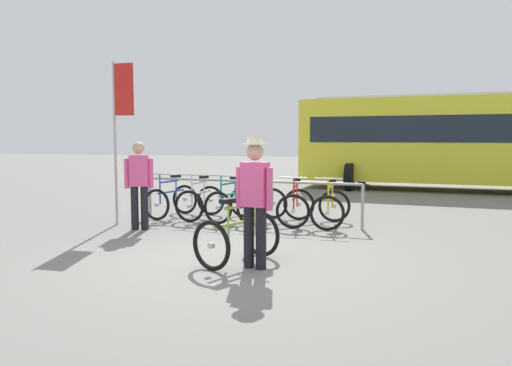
{
  "coord_description": "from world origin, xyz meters",
  "views": [
    {
      "loc": [
        2.12,
        -6.45,
        1.71
      ],
      "look_at": [
        0.06,
        1.2,
        1.0
      ],
      "focal_mm": 35.18,
      "sensor_mm": 36.0,
      "label": 1
    }
  ],
  "objects_px": {
    "person_with_featured_bike": "(255,197)",
    "pedestrian_with_backpack": "(139,180)",
    "racked_bike_red": "(296,206)",
    "bus_distant": "(457,137)",
    "banner_flag": "(120,111)",
    "racked_bike_white": "(200,201)",
    "racked_bike_yellow": "(331,207)",
    "racked_bike_blue": "(171,200)",
    "racked_bike_teal": "(231,203)",
    "racked_bike_orange": "(263,204)",
    "featured_bicycle": "(244,227)"
  },
  "relations": [
    {
      "from": "person_with_featured_bike",
      "to": "pedestrian_with_backpack",
      "type": "distance_m",
      "value": 3.55
    },
    {
      "from": "racked_bike_red",
      "to": "bus_distant",
      "type": "xyz_separation_m",
      "value": [
        3.88,
        7.74,
        1.37
      ]
    },
    {
      "from": "pedestrian_with_backpack",
      "to": "banner_flag",
      "type": "bearing_deg",
      "value": 146.1
    },
    {
      "from": "racked_bike_white",
      "to": "racked_bike_yellow",
      "type": "relative_size",
      "value": 1.03
    },
    {
      "from": "racked_bike_blue",
      "to": "racked_bike_teal",
      "type": "height_order",
      "value": "same"
    },
    {
      "from": "racked_bike_blue",
      "to": "racked_bike_orange",
      "type": "height_order",
      "value": "same"
    },
    {
      "from": "racked_bike_blue",
      "to": "pedestrian_with_backpack",
      "type": "height_order",
      "value": "pedestrian_with_backpack"
    },
    {
      "from": "racked_bike_yellow",
      "to": "banner_flag",
      "type": "height_order",
      "value": "banner_flag"
    },
    {
      "from": "racked_bike_teal",
      "to": "pedestrian_with_backpack",
      "type": "height_order",
      "value": "pedestrian_with_backpack"
    },
    {
      "from": "featured_bicycle",
      "to": "bus_distant",
      "type": "xyz_separation_m",
      "value": [
        4.02,
        10.93,
        1.25
      ]
    },
    {
      "from": "racked_bike_blue",
      "to": "featured_bicycle",
      "type": "bearing_deg",
      "value": -52.09
    },
    {
      "from": "person_with_featured_bike",
      "to": "racked_bike_teal",
      "type": "bearing_deg",
      "value": 112.57
    },
    {
      "from": "banner_flag",
      "to": "person_with_featured_bike",
      "type": "bearing_deg",
      "value": -36.81
    },
    {
      "from": "racked_bike_orange",
      "to": "banner_flag",
      "type": "bearing_deg",
      "value": -159.03
    },
    {
      "from": "featured_bicycle",
      "to": "bus_distant",
      "type": "bearing_deg",
      "value": 69.8
    },
    {
      "from": "racked_bike_blue",
      "to": "person_with_featured_bike",
      "type": "height_order",
      "value": "person_with_featured_bike"
    },
    {
      "from": "racked_bike_blue",
      "to": "pedestrian_with_backpack",
      "type": "xyz_separation_m",
      "value": [
        0.08,
        -1.55,
        0.57
      ]
    },
    {
      "from": "racked_bike_yellow",
      "to": "pedestrian_with_backpack",
      "type": "distance_m",
      "value": 3.69
    },
    {
      "from": "racked_bike_white",
      "to": "banner_flag",
      "type": "bearing_deg",
      "value": -137.66
    },
    {
      "from": "racked_bike_white",
      "to": "pedestrian_with_backpack",
      "type": "height_order",
      "value": "pedestrian_with_backpack"
    },
    {
      "from": "featured_bicycle",
      "to": "banner_flag",
      "type": "bearing_deg",
      "value": 144.64
    },
    {
      "from": "racked_bike_white",
      "to": "racked_bike_red",
      "type": "bearing_deg",
      "value": -4.3
    },
    {
      "from": "featured_bicycle",
      "to": "banner_flag",
      "type": "distance_m",
      "value": 4.25
    },
    {
      "from": "racked_bike_blue",
      "to": "racked_bike_orange",
      "type": "distance_m",
      "value": 2.1
    },
    {
      "from": "racked_bike_blue",
      "to": "bus_distant",
      "type": "xyz_separation_m",
      "value": [
        6.67,
        7.53,
        1.37
      ]
    },
    {
      "from": "racked_bike_white",
      "to": "racked_bike_orange",
      "type": "xyz_separation_m",
      "value": [
        1.4,
        -0.1,
        0.0
      ]
    },
    {
      "from": "racked_bike_yellow",
      "to": "racked_bike_teal",
      "type": "bearing_deg",
      "value": 175.7
    },
    {
      "from": "pedestrian_with_backpack",
      "to": "banner_flag",
      "type": "xyz_separation_m",
      "value": [
        -0.59,
        0.4,
        1.29
      ]
    },
    {
      "from": "racked_bike_white",
      "to": "pedestrian_with_backpack",
      "type": "relative_size",
      "value": 0.71
    },
    {
      "from": "racked_bike_red",
      "to": "bus_distant",
      "type": "relative_size",
      "value": 0.11
    },
    {
      "from": "person_with_featured_bike",
      "to": "pedestrian_with_backpack",
      "type": "xyz_separation_m",
      "value": [
        -2.82,
        2.15,
        -0.01
      ]
    },
    {
      "from": "pedestrian_with_backpack",
      "to": "racked_bike_teal",
      "type": "bearing_deg",
      "value": 47.63
    },
    {
      "from": "racked_bike_yellow",
      "to": "pedestrian_with_backpack",
      "type": "relative_size",
      "value": 0.69
    },
    {
      "from": "racked_bike_white",
      "to": "racked_bike_teal",
      "type": "bearing_deg",
      "value": -4.3
    },
    {
      "from": "banner_flag",
      "to": "racked_bike_teal",
      "type": "bearing_deg",
      "value": 28.84
    },
    {
      "from": "racked_bike_white",
      "to": "featured_bicycle",
      "type": "bearing_deg",
      "value": -59.79
    },
    {
      "from": "racked_bike_blue",
      "to": "racked_bike_teal",
      "type": "relative_size",
      "value": 1.0
    },
    {
      "from": "bus_distant",
      "to": "banner_flag",
      "type": "relative_size",
      "value": 3.19
    },
    {
      "from": "racked_bike_white",
      "to": "bus_distant",
      "type": "xyz_separation_m",
      "value": [
        5.97,
        7.58,
        1.37
      ]
    },
    {
      "from": "racked_bike_blue",
      "to": "racked_bike_white",
      "type": "distance_m",
      "value": 0.7
    },
    {
      "from": "pedestrian_with_backpack",
      "to": "racked_bike_yellow",
      "type": "bearing_deg",
      "value": 20.7
    },
    {
      "from": "pedestrian_with_backpack",
      "to": "banner_flag",
      "type": "relative_size",
      "value": 0.51
    },
    {
      "from": "racked_bike_red",
      "to": "featured_bicycle",
      "type": "xyz_separation_m",
      "value": [
        -0.14,
        -3.19,
        0.12
      ]
    },
    {
      "from": "racked_bike_red",
      "to": "banner_flag",
      "type": "xyz_separation_m",
      "value": [
        -3.31,
        -0.95,
        1.86
      ]
    },
    {
      "from": "racked_bike_white",
      "to": "racked_bike_orange",
      "type": "relative_size",
      "value": 0.94
    },
    {
      "from": "racked_bike_blue",
      "to": "banner_flag",
      "type": "height_order",
      "value": "banner_flag"
    },
    {
      "from": "racked_bike_yellow",
      "to": "banner_flag",
      "type": "bearing_deg",
      "value": -167.41
    },
    {
      "from": "racked_bike_red",
      "to": "featured_bicycle",
      "type": "distance_m",
      "value": 3.2
    },
    {
      "from": "racked_bike_blue",
      "to": "racked_bike_teal",
      "type": "xyz_separation_m",
      "value": [
        1.4,
        -0.1,
        0.0
      ]
    },
    {
      "from": "banner_flag",
      "to": "featured_bicycle",
      "type": "bearing_deg",
      "value": -35.36
    }
  ]
}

